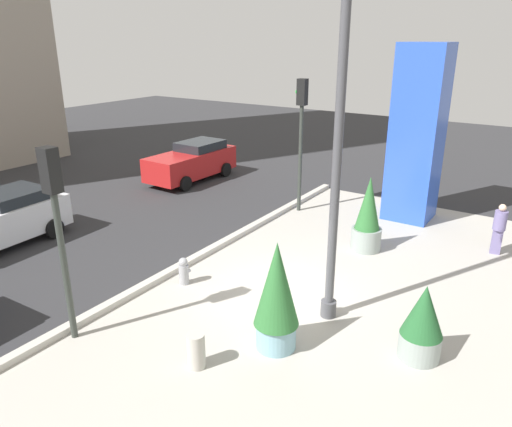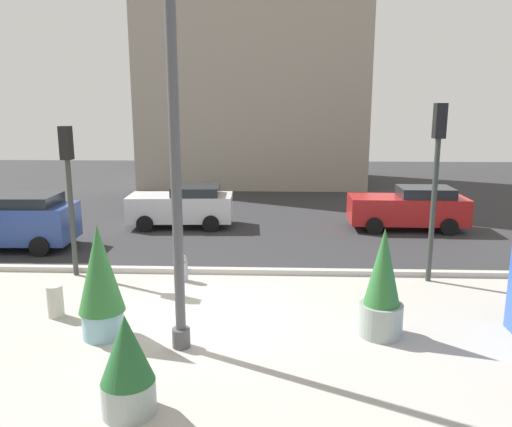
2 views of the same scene
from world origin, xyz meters
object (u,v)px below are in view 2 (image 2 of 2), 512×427
Objects in this scene: traffic_light_corner at (436,164)px; car_intersection at (409,208)px; concrete_bollard at (55,301)px; car_curb_east at (16,221)px; fire_hydrant at (183,268)px; car_far_lane at (183,206)px; potted_plant_near_left at (127,365)px; potted_plant_near_right at (100,280)px; potted_plant_by_pillar at (382,288)px; traffic_light_far_side at (69,176)px; lamp_post at (176,172)px.

traffic_light_corner is 6.55m from car_intersection.
car_curb_east is at bearing 123.95° from concrete_bollard.
fire_hydrant is 6.58m from car_far_lane.
car_far_lane is (1.26, 8.95, 0.46)m from concrete_bollard.
potted_plant_near_left is 0.42× the size of car_curb_east.
potted_plant_near_right is 3.20× the size of fire_hydrant.
concrete_bollard is 10.02m from traffic_light_corner.
potted_plant_by_pillar reaches higher than fire_hydrant.
potted_plant_near_right reaches higher than potted_plant_by_pillar.
car_intersection is at bearing 28.64° from traffic_light_far_side.
car_far_lane reaches higher than fire_hydrant.
fire_hydrant is at bearing 73.42° from potted_plant_near_right.
potted_plant_near_right is 0.57× the size of traffic_light_far_side.
potted_plant_by_pillar is 9.93m from car_intersection.
potted_plant_by_pillar is 0.59× the size of car_curb_east.
potted_plant_by_pillar reaches higher than car_curb_east.
potted_plant_near_left is at bearing -121.04° from car_intersection.
fire_hydrant is at bearing 99.88° from lamp_post.
potted_plant_by_pillar is 0.97× the size of potted_plant_near_right.
fire_hydrant is 0.17× the size of car_intersection.
traffic_light_far_side is 1.01× the size of car_far_lane.
concrete_bollard is (-1.43, 0.96, -0.86)m from potted_plant_near_right.
traffic_light_far_side reaches higher than car_far_lane.
fire_hydrant is 9.99m from car_intersection.
lamp_post reaches higher than potted_plant_near_left.
lamp_post is at bearing -45.12° from car_curb_east.
traffic_light_far_side reaches higher than fire_hydrant.
traffic_light_far_side is at bearing -41.14° from car_curb_east.
potted_plant_near_right reaches higher than car_far_lane.
car_intersection is at bearing 55.27° from lamp_post.
fire_hydrant is 0.19× the size of car_curb_east.
traffic_light_far_side is 4.47m from car_curb_east.
car_intersection is at bearing 13.24° from car_curb_east.
potted_plant_near_right is 0.61× the size of car_curb_east.
potted_plant_near_right reaches higher than car_intersection.
car_intersection is at bearing -0.86° from car_far_lane.
concrete_bollard is at bearing -139.10° from car_intersection.
car_far_lane is at bearing 100.27° from lamp_post.
traffic_light_far_side is 1.07× the size of car_curb_east.
potted_plant_by_pillar is 7.25m from concrete_bollard.
fire_hydrant is 0.18× the size of traffic_light_far_side.
car_curb_east reaches higher than car_far_lane.
traffic_light_corner is 10.33m from car_far_lane.
fire_hydrant is 0.18× the size of car_far_lane.
traffic_light_corner reaches higher than car_curb_east.
car_far_lane is at bearing 100.51° from fire_hydrant.
fire_hydrant is at bearing -79.49° from car_far_lane.
car_intersection is at bearing 58.96° from potted_plant_near_left.
fire_hydrant is (-0.27, 6.07, -0.44)m from potted_plant_near_left.
potted_plant_near_left is 9.38m from traffic_light_corner.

